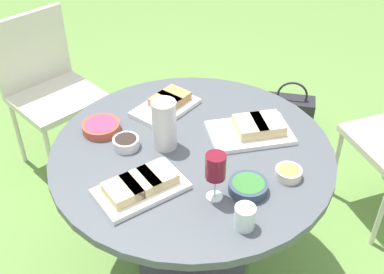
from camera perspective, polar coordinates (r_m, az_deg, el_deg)
The scene contains 14 objects.
ground_plane at distance 2.42m, azimuth -0.00°, elevation -14.57°, with size 40.00×40.00×0.00m, color #668E42.
dining_table at distance 2.00m, azimuth -0.00°, elevation -4.14°, with size 1.13×1.13×0.71m.
chair_near_right at distance 2.83m, azimuth -16.83°, elevation 6.30°, with size 0.59×0.60×0.89m.
water_pitcher at distance 1.88m, azimuth -3.28°, elevation 1.56°, with size 0.10×0.10×0.21m.
wine_glass at distance 1.62m, azimuth 2.81°, elevation -3.69°, with size 0.07×0.07×0.19m.
platter_bread_main at distance 2.15m, azimuth -2.93°, elevation 3.97°, with size 0.29×0.34×0.06m.
platter_charcuterie at distance 2.00m, azimuth 7.40°, elevation 0.94°, with size 0.39×0.33×0.07m.
platter_sandwich_side at distance 1.73m, azimuth -6.09°, elevation -5.75°, with size 0.36×0.36×0.06m.
bowl_fries at distance 1.81m, azimuth 11.37°, elevation -4.17°, with size 0.10×0.10×0.04m.
bowl_salad at distance 1.73m, azimuth 6.66°, elevation -5.83°, with size 0.14×0.14×0.04m.
bowl_olives at distance 1.93m, azimuth -7.83°, elevation -0.62°, with size 0.11×0.11×0.04m.
bowl_dip_red at distance 2.04m, azimuth -10.72°, elevation 1.21°, with size 0.16×0.16×0.04m.
cup_water_near at distance 1.60m, azimuth 6.27°, elevation -9.41°, with size 0.07×0.07×0.09m.
handbag at distance 3.21m, azimuth 11.49°, elevation 2.71°, with size 0.30×0.14×0.37m.
Camera 1 is at (-0.30, 1.47, 1.90)m, focal length 45.00 mm.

